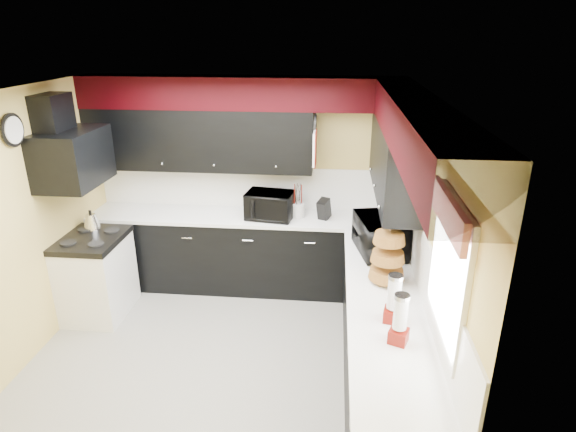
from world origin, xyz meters
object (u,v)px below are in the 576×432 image
object	(u,v)px
toaster_oven	(270,205)
utensil_crock	(298,210)
microwave	(381,235)
knife_block	(324,209)
kettle	(91,221)

from	to	relation	value
toaster_oven	utensil_crock	world-z (taller)	toaster_oven
microwave	knife_block	distance (m)	0.99
toaster_oven	kettle	world-z (taller)	toaster_oven
microwave	utensil_crock	distance (m)	1.23
kettle	knife_block	bearing A→B (deg)	10.51
toaster_oven	knife_block	size ratio (longest dim) A/B	2.21
utensil_crock	kettle	xyz separation A→B (m)	(-2.24, -0.51, -0.02)
toaster_oven	utensil_crock	distance (m)	0.33
toaster_oven	utensil_crock	size ratio (longest dim) A/B	3.23
utensil_crock	kettle	distance (m)	2.30
utensil_crock	knife_block	xyz separation A→B (m)	(0.30, -0.04, 0.04)
microwave	utensil_crock	xyz separation A→B (m)	(-0.87, 0.86, -0.09)
utensil_crock	knife_block	bearing A→B (deg)	-8.13
microwave	knife_block	world-z (taller)	microwave
knife_block	microwave	bearing A→B (deg)	-31.42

